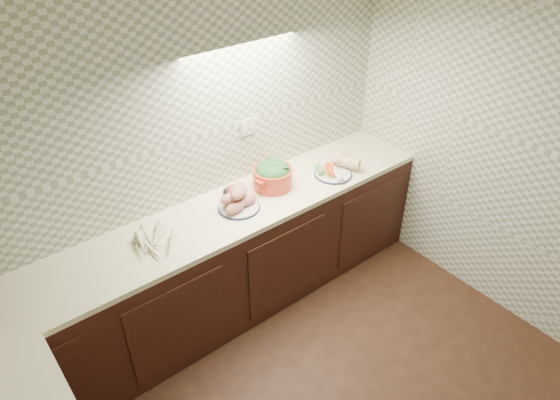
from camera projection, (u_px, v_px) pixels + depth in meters
room at (391, 250)px, 2.02m from camera, size 3.60×3.60×2.60m
counter at (189, 399)px, 2.78m from camera, size 3.60×3.60×0.90m
parsnip_pile at (156, 240)px, 3.17m from camera, size 0.34×0.38×0.07m
sweet_potato_plate at (238, 199)px, 3.48m from camera, size 0.30×0.30×0.18m
onion_bowl at (233, 193)px, 3.60m from camera, size 0.15×0.15×0.12m
dutch_oven at (273, 175)px, 3.69m from camera, size 0.37×0.37×0.21m
veg_plate at (336, 166)px, 3.90m from camera, size 0.37×0.37×0.14m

